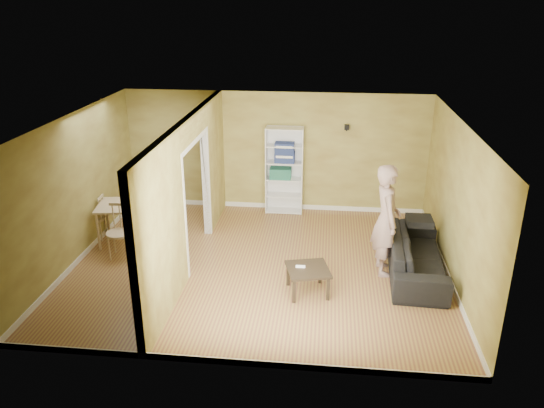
{
  "coord_description": "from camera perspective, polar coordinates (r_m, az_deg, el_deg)",
  "views": [
    {
      "loc": [
        1.12,
        -8.27,
        4.48
      ],
      "look_at": [
        0.2,
        0.2,
        1.1
      ],
      "focal_mm": 35.0,
      "sensor_mm": 36.0,
      "label": 1
    }
  ],
  "objects": [
    {
      "name": "room_shell",
      "position": [
        8.93,
        -1.41,
        0.77
      ],
      "size": [
        6.5,
        6.5,
        6.5
      ],
      "color": "olive",
      "rests_on": "ground"
    },
    {
      "name": "partition",
      "position": [
        9.16,
        -8.88,
        1.05
      ],
      "size": [
        0.22,
        5.5,
        2.6
      ],
      "primitive_type": null,
      "color": "tan",
      "rests_on": "ground"
    },
    {
      "name": "wall_speaker",
      "position": [
        11.27,
        8.05,
        8.18
      ],
      "size": [
        0.1,
        0.1,
        0.1
      ],
      "primitive_type": "cube",
      "color": "black",
      "rests_on": "room_shell"
    },
    {
      "name": "sofa",
      "position": [
        9.36,
        15.33,
        -4.79
      ],
      "size": [
        2.33,
        1.09,
        0.87
      ],
      "primitive_type": "imported",
      "rotation": [
        0.0,
        0.0,
        1.52
      ],
      "color": "#2E2F31",
      "rests_on": "ground"
    },
    {
      "name": "person",
      "position": [
        9.01,
        12.27,
        -0.7
      ],
      "size": [
        0.9,
        0.74,
        2.27
      ],
      "primitive_type": "imported",
      "rotation": [
        0.0,
        0.0,
        1.69
      ],
      "color": "slate",
      "rests_on": "ground"
    },
    {
      "name": "bookshelf",
      "position": [
        11.47,
        1.36,
        3.69
      ],
      "size": [
        0.8,
        0.35,
        1.89
      ],
      "color": "white",
      "rests_on": "ground"
    },
    {
      "name": "paper_box_teal",
      "position": [
        11.45,
        0.93,
        3.35
      ],
      "size": [
        0.45,
        0.3,
        0.23
      ],
      "primitive_type": "cube",
      "color": "teal",
      "rests_on": "bookshelf"
    },
    {
      "name": "paper_box_navy_b",
      "position": [
        11.33,
        1.38,
        5.07
      ],
      "size": [
        0.42,
        0.27,
        0.22
      ],
      "primitive_type": "cube",
      "color": "#191951",
      "rests_on": "bookshelf"
    },
    {
      "name": "paper_box_navy_c",
      "position": [
        11.28,
        1.36,
        6.07
      ],
      "size": [
        0.41,
        0.27,
        0.21
      ],
      "primitive_type": "cube",
      "color": "navy",
      "rests_on": "bookshelf"
    },
    {
      "name": "coffee_table",
      "position": [
        8.51,
        3.89,
        -7.32
      ],
      "size": [
        0.65,
        0.65,
        0.43
      ],
      "rotation": [
        0.0,
        0.0,
        0.25
      ],
      "color": "black",
      "rests_on": "ground"
    },
    {
      "name": "game_controller",
      "position": [
        8.5,
        3.08,
        -6.72
      ],
      "size": [
        0.15,
        0.04,
        0.03
      ],
      "primitive_type": "cube",
      "color": "white",
      "rests_on": "coffee_table"
    },
    {
      "name": "dining_table",
      "position": [
        10.43,
        -14.92,
        -0.42
      ],
      "size": [
        1.24,
        0.82,
        0.77
      ],
      "rotation": [
        0.0,
        0.0,
        0.16
      ],
      "color": "tan",
      "rests_on": "ground"
    },
    {
      "name": "chair_left",
      "position": [
        10.87,
        -18.52,
        -1.36
      ],
      "size": [
        0.44,
        0.44,
        0.88
      ],
      "primitive_type": null,
      "rotation": [
        0.0,
        0.0,
        -1.49
      ],
      "color": "tan",
      "rests_on": "ground"
    },
    {
      "name": "chair_near",
      "position": [
        9.94,
        -16.16,
        -2.89
      ],
      "size": [
        0.5,
        0.5,
        0.99
      ],
      "primitive_type": null,
      "rotation": [
        0.0,
        0.0,
        0.1
      ],
      "color": "tan",
      "rests_on": "ground"
    },
    {
      "name": "chair_far",
      "position": [
        11.04,
        -13.05,
        -0.46
      ],
      "size": [
        0.42,
        0.42,
        0.86
      ],
      "primitive_type": null,
      "rotation": [
        0.0,
        0.0,
        3.19
      ],
      "color": "tan",
      "rests_on": "ground"
    }
  ]
}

